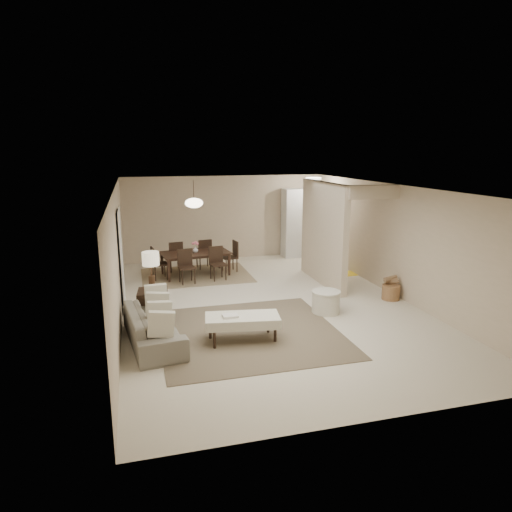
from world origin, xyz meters
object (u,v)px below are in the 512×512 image
object	(u,v)px
sofa	(153,327)
pantry_cabinet	(302,223)
dining_table	(196,264)
round_pouf	(326,302)
ottoman_bench	(242,321)
wicker_basket	(391,292)
side_table	(153,306)

from	to	relation	value
sofa	pantry_cabinet	bearing A→B (deg)	-47.87
pantry_cabinet	dining_table	xyz separation A→B (m)	(-3.50, -1.43, -0.74)
round_pouf	pantry_cabinet	bearing A→B (deg)	74.87
pantry_cabinet	ottoman_bench	bearing A→B (deg)	-119.40
wicker_basket	dining_table	world-z (taller)	dining_table
ottoman_bench	dining_table	distance (m)	4.44
ottoman_bench	round_pouf	bearing A→B (deg)	33.74
pantry_cabinet	wicker_basket	world-z (taller)	pantry_cabinet
ottoman_bench	wicker_basket	distance (m)	3.94
sofa	wicker_basket	bearing A→B (deg)	-85.92
dining_table	sofa	bearing A→B (deg)	-115.44
pantry_cabinet	wicker_basket	distance (m)	4.64
pantry_cabinet	ottoman_bench	world-z (taller)	pantry_cabinet
dining_table	side_table	bearing A→B (deg)	-120.16
side_table	dining_table	world-z (taller)	dining_table
side_table	ottoman_bench	bearing A→B (deg)	-43.44
wicker_basket	pantry_cabinet	bearing A→B (deg)	95.04
side_table	dining_table	xyz separation A→B (m)	(1.25, 3.07, 0.01)
round_pouf	ottoman_bench	bearing A→B (deg)	-154.98
side_table	dining_table	size ratio (longest dim) A/B	0.35
side_table	round_pouf	size ratio (longest dim) A/B	1.05
ottoman_bench	side_table	xyz separation A→B (m)	(-1.45, 1.37, -0.06)
sofa	dining_table	xyz separation A→B (m)	(1.30, 4.14, 0.02)
round_pouf	sofa	bearing A→B (deg)	-169.89
round_pouf	wicker_basket	world-z (taller)	round_pouf
sofa	ottoman_bench	size ratio (longest dim) A/B	1.48
round_pouf	dining_table	world-z (taller)	dining_table
ottoman_bench	round_pouf	world-z (taller)	ottoman_bench
wicker_basket	dining_table	xyz separation A→B (m)	(-3.90, 3.11, 0.15)
side_table	pantry_cabinet	bearing A→B (deg)	43.42
wicker_basket	round_pouf	bearing A→B (deg)	-166.75
sofa	ottoman_bench	xyz separation A→B (m)	(1.50, -0.30, 0.07)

